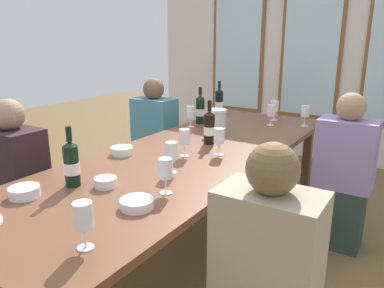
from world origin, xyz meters
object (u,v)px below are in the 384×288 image
Objects in this scene: tasting_bowl_0 at (106,182)px; wine_glass_4 at (165,170)px; wine_bottle_0 at (219,102)px; wine_glass_8 at (219,136)px; wine_glass_5 at (271,112)px; wine_glass_3 at (83,217)px; metal_pitcher at (217,121)px; wine_bottle_3 at (200,110)px; dining_table at (190,161)px; wine_bottle_2 at (71,164)px; wine_glass_0 at (305,112)px; wine_glass_1 at (172,152)px; wine_bottle_1 at (209,128)px; tasting_bowl_3 at (122,151)px; tasting_bowl_2 at (24,192)px; wine_glass_7 at (275,107)px; wine_glass_6 at (185,138)px; seated_person_2 at (19,191)px; seated_person_0 at (155,142)px; seated_person_1 at (343,176)px; tasting_bowl_1 at (137,203)px; wine_glass_2 at (191,113)px.

wine_glass_4 reaches higher than tasting_bowl_0.
wine_bottle_0 is 1.88× the size of wine_glass_8.
wine_bottle_0 is at bearing 167.23° from wine_glass_5.
metal_pitcher is at bearing 103.53° from wine_glass_3.
wine_bottle_3 reaches higher than wine_glass_8.
wine_bottle_2 is at bearing -103.43° from dining_table.
wine_glass_1 is at bearing -100.43° from wine_glass_0.
dining_table is 16.58× the size of wine_glass_8.
wine_glass_0 is (0.40, 0.90, 0.00)m from wine_bottle_1.
wine_bottle_0 is 0.82m from wine_glass_0.
wine_bottle_2 is (-0.19, -1.04, -0.00)m from wine_bottle_1.
metal_pitcher reaches higher than tasting_bowl_3.
tasting_bowl_2 is 1.15m from wine_glass_8.
tasting_bowl_0 is at bearing -103.34° from wine_glass_0.
wine_glass_4 is 1.00× the size of wine_glass_7.
wine_bottle_0 reaches higher than wine_glass_1.
tasting_bowl_3 is at bearing 106.35° from wine_bottle_2.
wine_glass_1 is at bearing -69.62° from wine_glass_6.
wine_glass_1 is 0.43m from wine_glass_8.
wine_glass_0 is at bearing 85.41° from wine_glass_4.
metal_pitcher reaches higher than tasting_bowl_2.
tasting_bowl_2 is 0.69m from seated_person_2.
seated_person_0 is (-0.94, -0.55, -0.34)m from wine_glass_7.
tasting_bowl_2 is 1.00× the size of tasting_bowl_3.
wine_glass_4 is 1.45m from seated_person_1.
tasting_bowl_1 is 1.85m from wine_glass_5.
seated_person_1 is at bearing -21.18° from wine_bottle_0.
seated_person_2 is at bearing -139.09° from tasting_bowl_3.
seated_person_0 is at bearing 113.51° from wine_bottle_2.
wine_glass_0 is at bearing 73.04° from wine_bottle_2.
dining_table is 0.56m from metal_pitcher.
wine_glass_2 is 1.42m from seated_person_2.
tasting_bowl_1 is 0.86× the size of wine_glass_0.
seated_person_0 is (-0.83, 0.69, -0.15)m from dining_table.
wine_glass_3 is (0.35, -0.45, 0.10)m from tasting_bowl_0.
wine_bottle_1 is (0.42, -0.91, -0.01)m from wine_bottle_0.
wine_glass_8 is (0.58, -0.72, 0.00)m from wine_bottle_3.
tasting_bowl_3 is 1.11m from wine_glass_3.
wine_glass_3 is at bearing -15.01° from tasting_bowl_2.
wine_glass_7 is (0.37, 2.25, 0.10)m from tasting_bowl_2.
seated_person_1 is at bearing 38.83° from tasting_bowl_3.
wine_glass_8 is (0.06, 0.42, 0.00)m from wine_glass_1.
wine_glass_5 is at bearing 63.75° from metal_pitcher.
wine_bottle_2 is 1.75× the size of wine_glass_5.
wine_glass_4 is at bearing -64.85° from wine_bottle_3.
tasting_bowl_2 is 0.61m from wine_glass_3.
wine_bottle_1 is at bearing -114.00° from wine_glass_0.
wine_bottle_3 is at bearing -154.17° from wine_glass_5.
wine_glass_1 is 1.47m from seated_person_0.
wine_glass_6 is (0.41, -0.85, -0.00)m from wine_bottle_3.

